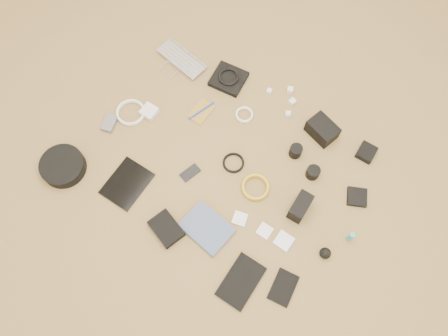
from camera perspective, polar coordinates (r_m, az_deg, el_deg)
The scene contains 33 objects.
laptop at distance 2.45m, azimuth -6.27°, elevation 13.36°, with size 0.29×0.20×0.02m, color silver.
headphone_pouch at distance 2.38m, azimuth 0.60°, elevation 11.55°, with size 0.17×0.16×0.03m, color black.
headphones at distance 2.36m, azimuth 0.60°, elevation 11.85°, with size 0.11×0.11×0.01m, color black.
charger_a at distance 2.36m, azimuth 5.91°, elevation 9.95°, with size 0.03×0.03×0.02m, color silver.
charger_b at distance 2.37m, azimuth 8.63°, elevation 10.03°, with size 0.03×0.03×0.03m, color silver.
charger_c at distance 2.34m, azimuth 8.91°, elevation 8.54°, with size 0.03×0.03×0.03m, color silver.
charger_d at distance 2.30m, azimuth 8.35°, elevation 7.00°, with size 0.03×0.03×0.02m, color silver.
dslr_camera at distance 2.25m, azimuth 12.71°, elevation 4.90°, with size 0.15×0.10×0.09m, color black.
lens_pouch at distance 2.29m, azimuth 18.10°, elevation 1.95°, with size 0.08×0.09×0.03m, color black.
notebook_olive at distance 2.29m, azimuth -2.97°, elevation 7.38°, with size 0.09×0.14×0.01m, color olive.
pen_blue at distance 2.29m, azimuth -2.98°, elevation 7.48°, with size 0.01×0.01×0.16m, color #152EB2.
cable_white_a at distance 2.28m, azimuth 2.66°, elevation 6.90°, with size 0.09×0.09×0.01m, color white.
lens_a at distance 2.19m, azimuth 9.34°, elevation 2.20°, with size 0.06×0.06×0.07m, color black.
lens_b at distance 2.16m, azimuth 11.54°, elevation -0.57°, with size 0.07×0.07×0.06m, color black.
card_reader at distance 2.19m, azimuth 16.97°, elevation -3.64°, with size 0.09×0.09×0.02m, color black.
power_brick at distance 2.31m, azimuth -9.75°, elevation 7.27°, with size 0.08×0.08×0.03m, color silver.
cable_white_b at distance 2.33m, azimuth -12.05°, elevation 7.03°, with size 0.15×0.15×0.01m, color white.
cable_black at distance 2.16m, azimuth 1.24°, elevation 0.64°, with size 0.11×0.11×0.01m, color black.
cable_yellow at distance 2.12m, azimuth 4.10°, elevation -2.58°, with size 0.14×0.14×0.02m, color gold.
flash at distance 2.07m, azimuth 9.93°, elevation -5.01°, with size 0.07×0.13×0.10m, color black.
lens_cleaner at distance 2.09m, azimuth 16.19°, elevation -8.62°, with size 0.02×0.02×0.08m, color #1BA7AF.
battery_charger at distance 2.32m, azimuth -14.74°, elevation 5.67°, with size 0.06×0.09×0.03m, color #5C5C61.
tablet at distance 2.18m, azimuth -12.56°, elevation -2.00°, with size 0.18×0.23×0.01m, color black.
phone at distance 2.15m, azimuth -4.45°, elevation -0.62°, with size 0.05×0.10×0.01m, color black.
filter_case_left at distance 2.07m, azimuth 2.08°, elevation -6.63°, with size 0.06×0.06×0.01m, color silver.
filter_case_mid at distance 2.07m, azimuth 5.33°, elevation -8.18°, with size 0.06×0.06×0.01m, color silver.
filter_case_right at distance 2.06m, azimuth 7.82°, elevation -9.41°, with size 0.08×0.08×0.01m, color silver.
air_blower at distance 2.06m, azimuth 13.08°, elevation -10.78°, with size 0.05×0.05×0.05m, color black.
headphone_case at distance 2.27m, azimuth -20.29°, elevation 0.23°, with size 0.22×0.22×0.06m, color black.
drive_case at distance 2.06m, azimuth -7.55°, elevation -7.86°, with size 0.15×0.11×0.04m, color black.
paperback at distance 2.04m, azimuth -3.89°, elevation -9.50°, with size 0.17×0.22×0.02m, color #445473.
notebook_black_a at distance 2.01m, azimuth 2.23°, elevation -14.57°, with size 0.14×0.22×0.02m, color black.
notebook_black_b at distance 2.03m, azimuth 7.75°, elevation -15.20°, with size 0.10×0.15×0.01m, color black.
Camera 1 is at (0.46, -0.71, 2.00)m, focal length 35.00 mm.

